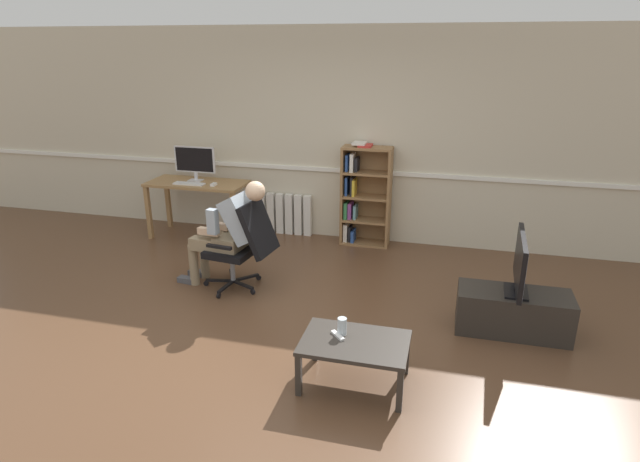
{
  "coord_description": "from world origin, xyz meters",
  "views": [
    {
      "loc": [
        1.38,
        -3.91,
        2.46
      ],
      "look_at": [
        0.15,
        0.85,
        0.7
      ],
      "focal_mm": 29.26,
      "sensor_mm": 36.0,
      "label": 1
    }
  ],
  "objects_px": {
    "computer_mouse": "(214,184)",
    "tv_stand": "(513,312)",
    "person_seated": "(229,230)",
    "office_chair": "(244,243)",
    "bookshelf": "(363,196)",
    "drinking_glass": "(342,326)",
    "keyboard": "(189,184)",
    "computer_desk": "(198,190)",
    "coffee_table": "(355,346)",
    "imac_monitor": "(195,161)",
    "radiator": "(285,214)",
    "tv_screen": "(520,264)",
    "spare_remote": "(338,335)"
  },
  "relations": [
    {
      "from": "computer_mouse",
      "to": "tv_stand",
      "type": "bearing_deg",
      "value": -22.36
    },
    {
      "from": "computer_mouse",
      "to": "tv_stand",
      "type": "height_order",
      "value": "computer_mouse"
    },
    {
      "from": "person_seated",
      "to": "office_chair",
      "type": "bearing_deg",
      "value": 90.0
    },
    {
      "from": "bookshelf",
      "to": "drinking_glass",
      "type": "relative_size",
      "value": 9.81
    },
    {
      "from": "person_seated",
      "to": "keyboard",
      "type": "bearing_deg",
      "value": -131.3
    },
    {
      "from": "computer_desk",
      "to": "office_chair",
      "type": "height_order",
      "value": "office_chair"
    },
    {
      "from": "computer_mouse",
      "to": "tv_stand",
      "type": "xyz_separation_m",
      "value": [
        3.59,
        -1.48,
        -0.58
      ]
    },
    {
      "from": "office_chair",
      "to": "person_seated",
      "type": "height_order",
      "value": "person_seated"
    },
    {
      "from": "keyboard",
      "to": "coffee_table",
      "type": "xyz_separation_m",
      "value": [
        2.69,
        -2.58,
        -0.44
      ]
    },
    {
      "from": "imac_monitor",
      "to": "radiator",
      "type": "height_order",
      "value": "imac_monitor"
    },
    {
      "from": "office_chair",
      "to": "coffee_table",
      "type": "height_order",
      "value": "office_chair"
    },
    {
      "from": "person_seated",
      "to": "coffee_table",
      "type": "distance_m",
      "value": 2.12
    },
    {
      "from": "computer_desk",
      "to": "office_chair",
      "type": "relative_size",
      "value": 1.33
    },
    {
      "from": "person_seated",
      "to": "computer_mouse",
      "type": "bearing_deg",
      "value": -141.81
    },
    {
      "from": "computer_desk",
      "to": "person_seated",
      "type": "relative_size",
      "value": 1.09
    },
    {
      "from": "radiator",
      "to": "tv_screen",
      "type": "distance_m",
      "value": 3.46
    },
    {
      "from": "office_chair",
      "to": "person_seated",
      "type": "relative_size",
      "value": 0.82
    },
    {
      "from": "imac_monitor",
      "to": "tv_screen",
      "type": "bearing_deg",
      "value": -23.03
    },
    {
      "from": "imac_monitor",
      "to": "bookshelf",
      "type": "relative_size",
      "value": 0.43
    },
    {
      "from": "imac_monitor",
      "to": "coffee_table",
      "type": "xyz_separation_m",
      "value": [
        2.7,
        -2.8,
        -0.69
      ]
    },
    {
      "from": "radiator",
      "to": "person_seated",
      "type": "xyz_separation_m",
      "value": [
        -0.03,
        -1.75,
        0.37
      ]
    },
    {
      "from": "office_chair",
      "to": "tv_stand",
      "type": "bearing_deg",
      "value": 92.34
    },
    {
      "from": "radiator",
      "to": "drinking_glass",
      "type": "xyz_separation_m",
      "value": [
        1.46,
        -3.03,
        0.16
      ]
    },
    {
      "from": "bookshelf",
      "to": "spare_remote",
      "type": "xyz_separation_m",
      "value": [
        0.34,
        -2.98,
        -0.26
      ]
    },
    {
      "from": "radiator",
      "to": "person_seated",
      "type": "height_order",
      "value": "person_seated"
    },
    {
      "from": "office_chair",
      "to": "coffee_table",
      "type": "bearing_deg",
      "value": 53.98
    },
    {
      "from": "person_seated",
      "to": "spare_remote",
      "type": "distance_m",
      "value": 1.99
    },
    {
      "from": "computer_desk",
      "to": "office_chair",
      "type": "bearing_deg",
      "value": -48.66
    },
    {
      "from": "computer_desk",
      "to": "drinking_glass",
      "type": "distance_m",
      "value": 3.67
    },
    {
      "from": "imac_monitor",
      "to": "bookshelf",
      "type": "height_order",
      "value": "bookshelf"
    },
    {
      "from": "bookshelf",
      "to": "computer_mouse",
      "type": "bearing_deg",
      "value": -167.57
    },
    {
      "from": "computer_mouse",
      "to": "coffee_table",
      "type": "xyz_separation_m",
      "value": [
        2.35,
        -2.6,
        -0.44
      ]
    },
    {
      "from": "bookshelf",
      "to": "drinking_glass",
      "type": "bearing_deg",
      "value": -82.85
    },
    {
      "from": "computer_mouse",
      "to": "imac_monitor",
      "type": "bearing_deg",
      "value": 150.33
    },
    {
      "from": "tv_stand",
      "to": "drinking_glass",
      "type": "bearing_deg",
      "value": -142.18
    },
    {
      "from": "keyboard",
      "to": "coffee_table",
      "type": "bearing_deg",
      "value": -43.79
    },
    {
      "from": "bookshelf",
      "to": "radiator",
      "type": "height_order",
      "value": "bookshelf"
    },
    {
      "from": "coffee_table",
      "to": "tv_screen",
      "type": "bearing_deg",
      "value": 42.2
    },
    {
      "from": "tv_stand",
      "to": "tv_screen",
      "type": "bearing_deg",
      "value": -2.88
    },
    {
      "from": "bookshelf",
      "to": "spare_remote",
      "type": "distance_m",
      "value": 3.01
    },
    {
      "from": "bookshelf",
      "to": "coffee_table",
      "type": "distance_m",
      "value": 3.07
    },
    {
      "from": "tv_stand",
      "to": "coffee_table",
      "type": "relative_size",
      "value": 1.23
    },
    {
      "from": "computer_desk",
      "to": "radiator",
      "type": "relative_size",
      "value": 1.72
    },
    {
      "from": "computer_desk",
      "to": "drinking_glass",
      "type": "height_order",
      "value": "computer_desk"
    },
    {
      "from": "bookshelf",
      "to": "radiator",
      "type": "distance_m",
      "value": 1.15
    },
    {
      "from": "tv_stand",
      "to": "drinking_glass",
      "type": "relative_size",
      "value": 7.3
    },
    {
      "from": "computer_desk",
      "to": "computer_mouse",
      "type": "distance_m",
      "value": 0.34
    },
    {
      "from": "tv_stand",
      "to": "drinking_glass",
      "type": "distance_m",
      "value": 1.73
    },
    {
      "from": "office_chair",
      "to": "tv_stand",
      "type": "relative_size",
      "value": 0.99
    },
    {
      "from": "bookshelf",
      "to": "coffee_table",
      "type": "height_order",
      "value": "bookshelf"
    }
  ]
}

